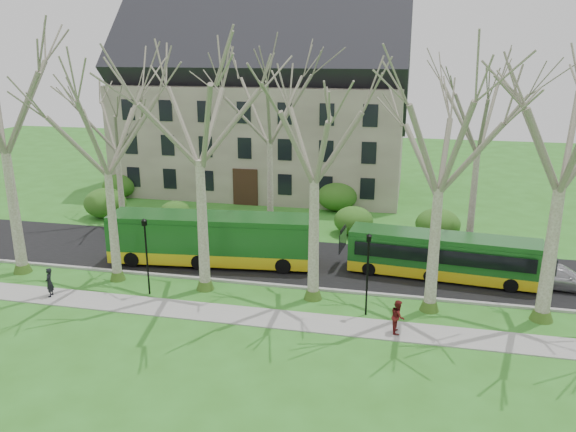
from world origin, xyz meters
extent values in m
plane|color=#2F6F1F|center=(0.00, 0.00, 0.00)|extent=(120.00, 120.00, 0.00)
cube|color=gray|center=(0.00, -2.50, 0.03)|extent=(70.00, 2.00, 0.06)
cube|color=black|center=(0.00, 5.50, 0.03)|extent=(80.00, 8.00, 0.06)
cube|color=#A5A39E|center=(0.00, 1.50, 0.07)|extent=(80.00, 0.25, 0.14)
cube|color=slate|center=(-6.00, 24.00, 5.00)|extent=(26.00, 12.00, 10.00)
cylinder|color=black|center=(-6.00, -1.00, 2.00)|extent=(0.10, 0.10, 4.00)
cube|color=black|center=(-6.00, -1.00, 4.15)|extent=(0.22, 0.22, 0.30)
cylinder|color=black|center=(6.00, -1.00, 2.00)|extent=(0.10, 0.10, 4.00)
cube|color=black|center=(6.00, -1.00, 4.15)|extent=(0.22, 0.22, 0.30)
ellipsoid|color=#255C1A|center=(-16.00, 12.00, 1.00)|extent=(2.60, 2.60, 2.00)
ellipsoid|color=#255C1A|center=(-10.00, 12.00, 1.00)|extent=(2.60, 2.60, 2.00)
ellipsoid|color=#255C1A|center=(4.00, 12.00, 1.00)|extent=(2.60, 2.60, 2.00)
ellipsoid|color=#255C1A|center=(10.00, 12.00, 1.00)|extent=(2.60, 2.60, 2.00)
ellipsoid|color=#255C1A|center=(-18.00, 18.00, 1.00)|extent=(2.60, 2.60, 2.00)
ellipsoid|color=#255C1A|center=(2.00, 18.00, 1.00)|extent=(2.60, 2.60, 2.00)
imported|color=#B5B4B9|center=(16.42, 4.67, 0.71)|extent=(4.65, 2.23, 1.31)
imported|color=black|center=(-11.13, -2.53, 0.88)|extent=(0.53, 0.68, 1.63)
imported|color=maroon|center=(7.63, -2.64, 0.89)|extent=(0.70, 0.86, 1.65)
camera|label=1|loc=(7.65, -27.43, 13.15)|focal=35.00mm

